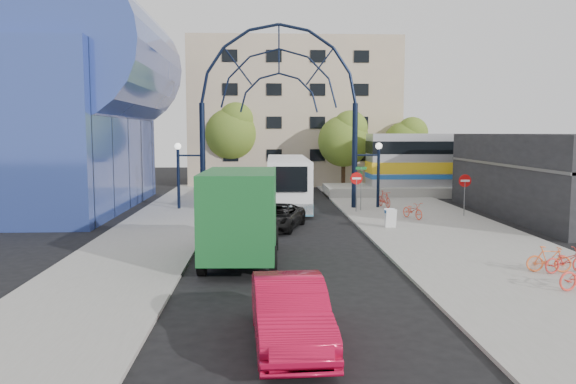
{
  "coord_description": "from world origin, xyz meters",
  "views": [
    {
      "loc": [
        -1.11,
        -22.87,
        5.09
      ],
      "look_at": [
        0.22,
        6.0,
        2.02
      ],
      "focal_mm": 35.0,
      "sensor_mm": 36.0,
      "label": 1
    }
  ],
  "objects_px": {
    "tree_north_b": "(232,131)",
    "black_suv": "(278,217)",
    "red_sedan": "(290,312)",
    "do_not_enter_sign": "(465,185)",
    "bike_near_a": "(413,210)",
    "city_bus": "(287,181)",
    "green_truck": "(242,215)",
    "street_name_sign": "(361,179)",
    "tree_north_c": "(407,141)",
    "bike_far_b": "(549,259)",
    "gateway_arch": "(279,79)",
    "sandwich_board": "(390,216)",
    "train_car": "(521,159)",
    "stop_sign": "(356,182)",
    "tree_north_a": "(345,138)",
    "bike_far_a": "(566,260)",
    "bike_near_b": "(384,199)"
  },
  "relations": [
    {
      "from": "bike_far_a",
      "to": "tree_north_a",
      "type": "bearing_deg",
      "value": -3.52
    },
    {
      "from": "do_not_enter_sign",
      "to": "city_bus",
      "type": "distance_m",
      "value": 11.74
    },
    {
      "from": "gateway_arch",
      "to": "red_sedan",
      "type": "height_order",
      "value": "gateway_arch"
    },
    {
      "from": "do_not_enter_sign",
      "to": "black_suv",
      "type": "height_order",
      "value": "do_not_enter_sign"
    },
    {
      "from": "street_name_sign",
      "to": "tree_north_b",
      "type": "distance_m",
      "value": 19.81
    },
    {
      "from": "stop_sign",
      "to": "sandwich_board",
      "type": "height_order",
      "value": "stop_sign"
    },
    {
      "from": "street_name_sign",
      "to": "black_suv",
      "type": "bearing_deg",
      "value": -131.79
    },
    {
      "from": "tree_north_a",
      "to": "green_truck",
      "type": "bearing_deg",
      "value": -106.72
    },
    {
      "from": "city_bus",
      "to": "sandwich_board",
      "type": "bearing_deg",
      "value": -61.33
    },
    {
      "from": "gateway_arch",
      "to": "tree_north_c",
      "type": "xyz_separation_m",
      "value": [
        12.12,
        13.93,
        -4.28
      ]
    },
    {
      "from": "bike_near_b",
      "to": "tree_north_c",
      "type": "bearing_deg",
      "value": 56.68
    },
    {
      "from": "train_car",
      "to": "green_truck",
      "type": "distance_m",
      "value": 31.7
    },
    {
      "from": "street_name_sign",
      "to": "tree_north_c",
      "type": "bearing_deg",
      "value": 65.69
    },
    {
      "from": "do_not_enter_sign",
      "to": "street_name_sign",
      "type": "height_order",
      "value": "street_name_sign"
    },
    {
      "from": "tree_north_a",
      "to": "do_not_enter_sign",
      "type": "bearing_deg",
      "value": -72.97
    },
    {
      "from": "tree_north_b",
      "to": "train_car",
      "type": "bearing_deg",
      "value": -18.36
    },
    {
      "from": "bike_far_b",
      "to": "sandwich_board",
      "type": "bearing_deg",
      "value": 28.46
    },
    {
      "from": "street_name_sign",
      "to": "train_car",
      "type": "relative_size",
      "value": 0.11
    },
    {
      "from": "do_not_enter_sign",
      "to": "bike_far_b",
      "type": "height_order",
      "value": "do_not_enter_sign"
    },
    {
      "from": "street_name_sign",
      "to": "tree_north_b",
      "type": "xyz_separation_m",
      "value": [
        -9.08,
        17.33,
        3.14
      ]
    },
    {
      "from": "sandwich_board",
      "to": "bike_near_a",
      "type": "bearing_deg",
      "value": 56.24
    },
    {
      "from": "city_bus",
      "to": "red_sedan",
      "type": "relative_size",
      "value": 2.53
    },
    {
      "from": "stop_sign",
      "to": "black_suv",
      "type": "xyz_separation_m",
      "value": [
        -5.12,
        -5.58,
        -1.33
      ]
    },
    {
      "from": "stop_sign",
      "to": "tree_north_c",
      "type": "distance_m",
      "value": 17.68
    },
    {
      "from": "city_bus",
      "to": "bike_near_a",
      "type": "bearing_deg",
      "value": -42.02
    },
    {
      "from": "bike_near_a",
      "to": "city_bus",
      "type": "bearing_deg",
      "value": 115.8
    },
    {
      "from": "gateway_arch",
      "to": "stop_sign",
      "type": "bearing_deg",
      "value": -22.63
    },
    {
      "from": "tree_north_a",
      "to": "bike_near_a",
      "type": "relative_size",
      "value": 3.87
    },
    {
      "from": "tree_north_c",
      "to": "stop_sign",
      "type": "bearing_deg",
      "value": -114.69
    },
    {
      "from": "tree_north_c",
      "to": "bike_far_a",
      "type": "distance_m",
      "value": 32.03
    },
    {
      "from": "tree_north_a",
      "to": "black_suv",
      "type": "bearing_deg",
      "value": -108.28
    },
    {
      "from": "gateway_arch",
      "to": "tree_north_b",
      "type": "height_order",
      "value": "gateway_arch"
    },
    {
      "from": "green_truck",
      "to": "train_car",
      "type": "bearing_deg",
      "value": 48.25
    },
    {
      "from": "sandwich_board",
      "to": "train_car",
      "type": "height_order",
      "value": "train_car"
    },
    {
      "from": "sandwich_board",
      "to": "tree_north_a",
      "type": "height_order",
      "value": "tree_north_a"
    },
    {
      "from": "city_bus",
      "to": "green_truck",
      "type": "distance_m",
      "value": 16.54
    },
    {
      "from": "do_not_enter_sign",
      "to": "bike_near_a",
      "type": "xyz_separation_m",
      "value": [
        -3.4,
        -1.03,
        -1.38
      ]
    },
    {
      "from": "tree_north_a",
      "to": "tree_north_b",
      "type": "bearing_deg",
      "value": 158.2
    },
    {
      "from": "tree_north_a",
      "to": "black_suv",
      "type": "distance_m",
      "value": 20.92
    },
    {
      "from": "train_car",
      "to": "tree_north_b",
      "type": "xyz_separation_m",
      "value": [
        -23.88,
        7.93,
        2.37
      ]
    },
    {
      "from": "tree_north_a",
      "to": "tree_north_c",
      "type": "distance_m",
      "value": 6.33
    },
    {
      "from": "black_suv",
      "to": "red_sedan",
      "type": "distance_m",
      "value": 16.26
    },
    {
      "from": "red_sedan",
      "to": "green_truck",
      "type": "bearing_deg",
      "value": 96.13
    },
    {
      "from": "stop_sign",
      "to": "train_car",
      "type": "distance_m",
      "value": 18.22
    },
    {
      "from": "tree_north_b",
      "to": "black_suv",
      "type": "relative_size",
      "value": 1.68
    },
    {
      "from": "city_bus",
      "to": "red_sedan",
      "type": "height_order",
      "value": "city_bus"
    },
    {
      "from": "train_car",
      "to": "tree_north_c",
      "type": "distance_m",
      "value": 9.95
    },
    {
      "from": "tree_north_b",
      "to": "tree_north_c",
      "type": "bearing_deg",
      "value": -7.12
    },
    {
      "from": "tree_north_a",
      "to": "bike_far_b",
      "type": "height_order",
      "value": "tree_north_a"
    },
    {
      "from": "tree_north_b",
      "to": "bike_near_a",
      "type": "distance_m",
      "value": 24.35
    }
  ]
}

